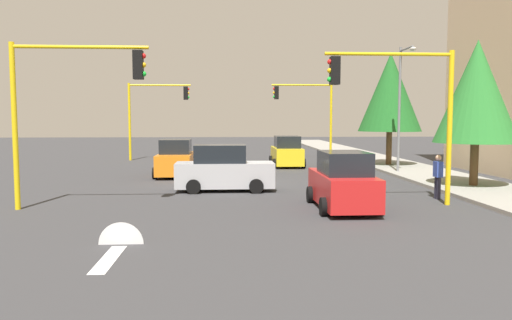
{
  "coord_description": "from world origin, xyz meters",
  "views": [
    {
      "loc": [
        23.17,
        -0.41,
        3.09
      ],
      "look_at": [
        0.62,
        0.95,
        1.2
      ],
      "focal_mm": 34.88,
      "sensor_mm": 36.0,
      "label": 1
    }
  ],
  "objects_px": {
    "traffic_signal_far_left": "(307,106)",
    "car_silver": "(224,170)",
    "traffic_signal_far_right": "(154,106)",
    "tree_roadside_near": "(477,92)",
    "car_orange": "(176,160)",
    "car_red": "(343,183)",
    "car_yellow": "(287,153)",
    "traffic_signal_near_right": "(69,92)",
    "street_lamp_curbside": "(402,95)",
    "pedestrian_crossing": "(438,175)",
    "traffic_signal_near_left": "(400,96)",
    "tree_roadside_mid": "(390,92)"
  },
  "relations": [
    {
      "from": "traffic_signal_near_right",
      "to": "traffic_signal_near_left",
      "type": "bearing_deg",
      "value": 90.0
    },
    {
      "from": "traffic_signal_near_left",
      "to": "car_orange",
      "type": "relative_size",
      "value": 1.42
    },
    {
      "from": "car_silver",
      "to": "car_red",
      "type": "bearing_deg",
      "value": 41.9
    },
    {
      "from": "pedestrian_crossing",
      "to": "car_yellow",
      "type": "bearing_deg",
      "value": -162.53
    },
    {
      "from": "car_orange",
      "to": "pedestrian_crossing",
      "type": "xyz_separation_m",
      "value": [
        8.24,
        10.82,
        0.01
      ]
    },
    {
      "from": "traffic_signal_far_right",
      "to": "street_lamp_curbside",
      "type": "relative_size",
      "value": 0.81
    },
    {
      "from": "traffic_signal_near_right",
      "to": "traffic_signal_near_left",
      "type": "xyz_separation_m",
      "value": [
        0.0,
        11.35,
        -0.1
      ]
    },
    {
      "from": "traffic_signal_far_right",
      "to": "tree_roadside_mid",
      "type": "relative_size",
      "value": 0.78
    },
    {
      "from": "traffic_signal_near_left",
      "to": "tree_roadside_mid",
      "type": "relative_size",
      "value": 0.76
    },
    {
      "from": "traffic_signal_far_right",
      "to": "car_silver",
      "type": "bearing_deg",
      "value": 17.95
    },
    {
      "from": "traffic_signal_far_left",
      "to": "car_silver",
      "type": "xyz_separation_m",
      "value": [
        16.0,
        -6.22,
        -3.16
      ]
    },
    {
      "from": "traffic_signal_far_left",
      "to": "traffic_signal_near_left",
      "type": "height_order",
      "value": "traffic_signal_far_left"
    },
    {
      "from": "traffic_signal_near_right",
      "to": "street_lamp_curbside",
      "type": "xyz_separation_m",
      "value": [
        -9.61,
        14.89,
        0.37
      ]
    },
    {
      "from": "traffic_signal_far_right",
      "to": "tree_roadside_near",
      "type": "xyz_separation_m",
      "value": [
        16.0,
        16.2,
        0.23
      ]
    },
    {
      "from": "car_red",
      "to": "pedestrian_crossing",
      "type": "distance_m",
      "value": 4.54
    },
    {
      "from": "traffic_signal_near_right",
      "to": "tree_roadside_near",
      "type": "relative_size",
      "value": 0.87
    },
    {
      "from": "traffic_signal_near_left",
      "to": "street_lamp_curbside",
      "type": "height_order",
      "value": "street_lamp_curbside"
    },
    {
      "from": "traffic_signal_near_left",
      "to": "car_red",
      "type": "relative_size",
      "value": 1.33
    },
    {
      "from": "traffic_signal_near_left",
      "to": "tree_roadside_mid",
      "type": "bearing_deg",
      "value": 162.79
    },
    {
      "from": "tree_roadside_near",
      "to": "tree_roadside_mid",
      "type": "bearing_deg",
      "value": -177.14
    },
    {
      "from": "traffic_signal_near_right",
      "to": "pedestrian_crossing",
      "type": "xyz_separation_m",
      "value": [
        -1.32,
        13.39,
        -3.07
      ]
    },
    {
      "from": "car_red",
      "to": "car_silver",
      "type": "bearing_deg",
      "value": -138.1
    },
    {
      "from": "traffic_signal_far_left",
      "to": "car_yellow",
      "type": "bearing_deg",
      "value": -22.44
    },
    {
      "from": "traffic_signal_near_left",
      "to": "traffic_signal_far_right",
      "type": "bearing_deg",
      "value": -150.4
    },
    {
      "from": "pedestrian_crossing",
      "to": "traffic_signal_near_left",
      "type": "bearing_deg",
      "value": -57.17
    },
    {
      "from": "street_lamp_curbside",
      "to": "car_orange",
      "type": "relative_size",
      "value": 1.82
    },
    {
      "from": "car_red",
      "to": "car_yellow",
      "type": "distance_m",
      "value": 15.22
    },
    {
      "from": "traffic_signal_near_right",
      "to": "pedestrian_crossing",
      "type": "bearing_deg",
      "value": 95.62
    },
    {
      "from": "traffic_signal_near_right",
      "to": "traffic_signal_far_right",
      "type": "relative_size",
      "value": 0.99
    },
    {
      "from": "traffic_signal_far_left",
      "to": "traffic_signal_near_right",
      "type": "xyz_separation_m",
      "value": [
        20.0,
        -11.4,
        -0.07
      ]
    },
    {
      "from": "car_red",
      "to": "car_yellow",
      "type": "bearing_deg",
      "value": -179.77
    },
    {
      "from": "tree_roadside_near",
      "to": "car_silver",
      "type": "xyz_separation_m",
      "value": [
        0.0,
        -11.02,
        -3.35
      ]
    },
    {
      "from": "tree_roadside_near",
      "to": "car_silver",
      "type": "relative_size",
      "value": 1.56
    },
    {
      "from": "traffic_signal_near_right",
      "to": "traffic_signal_far_right",
      "type": "xyz_separation_m",
      "value": [
        -20.0,
        -0.01,
        0.04
      ]
    },
    {
      "from": "tree_roadside_near",
      "to": "pedestrian_crossing",
      "type": "xyz_separation_m",
      "value": [
        2.68,
        -2.79,
        -3.34
      ]
    },
    {
      "from": "street_lamp_curbside",
      "to": "car_orange",
      "type": "xyz_separation_m",
      "value": [
        0.05,
        -12.32,
        -3.45
      ]
    },
    {
      "from": "traffic_signal_far_right",
      "to": "car_orange",
      "type": "relative_size",
      "value": 1.48
    },
    {
      "from": "traffic_signal_far_left",
      "to": "car_silver",
      "type": "distance_m",
      "value": 17.46
    },
    {
      "from": "tree_roadside_near",
      "to": "car_orange",
      "type": "xyz_separation_m",
      "value": [
        -5.56,
        -13.62,
        -3.35
      ]
    },
    {
      "from": "car_silver",
      "to": "traffic_signal_far_left",
      "type": "bearing_deg",
      "value": 158.75
    },
    {
      "from": "car_red",
      "to": "car_yellow",
      "type": "xyz_separation_m",
      "value": [
        -15.22,
        -0.06,
        0.0
      ]
    },
    {
      "from": "traffic_signal_far_right",
      "to": "pedestrian_crossing",
      "type": "height_order",
      "value": "traffic_signal_far_right"
    },
    {
      "from": "car_red",
      "to": "car_yellow",
      "type": "height_order",
      "value": "same"
    },
    {
      "from": "car_silver",
      "to": "car_yellow",
      "type": "height_order",
      "value": "same"
    },
    {
      "from": "car_red",
      "to": "traffic_signal_near_left",
      "type": "bearing_deg",
      "value": 104.69
    },
    {
      "from": "traffic_signal_far_right",
      "to": "traffic_signal_near_left",
      "type": "distance_m",
      "value": 23.0
    },
    {
      "from": "traffic_signal_near_left",
      "to": "car_red",
      "type": "height_order",
      "value": "traffic_signal_near_left"
    },
    {
      "from": "traffic_signal_far_left",
      "to": "traffic_signal_far_right",
      "type": "height_order",
      "value": "traffic_signal_far_left"
    },
    {
      "from": "car_red",
      "to": "car_yellow",
      "type": "relative_size",
      "value": 1.02
    },
    {
      "from": "traffic_signal_far_right",
      "to": "traffic_signal_near_left",
      "type": "xyz_separation_m",
      "value": [
        20.0,
        11.36,
        -0.14
      ]
    }
  ]
}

